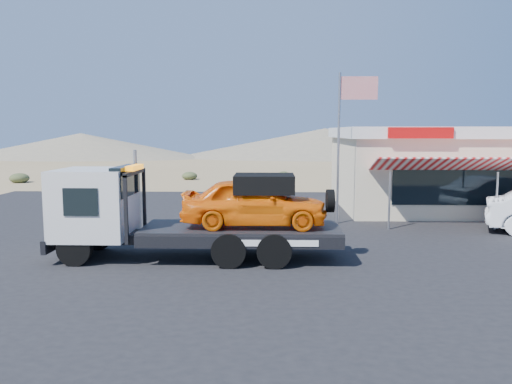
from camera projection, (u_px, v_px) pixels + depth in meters
ground at (208, 249)px, 15.91m from camera, size 120.00×120.00×0.00m
asphalt_lot at (270, 230)px, 18.83m from camera, size 32.00×24.00×0.02m
tow_truck at (189, 209)px, 14.53m from camera, size 8.19×2.43×2.74m
jerky_store at (445, 167)px, 24.27m from camera, size 10.40×9.97×3.90m
flagpole at (345, 130)px, 19.78m from camera, size 1.55×0.10×6.00m
desert_scrub at (4, 193)px, 27.94m from camera, size 26.12×32.92×0.75m
distant_hills at (188, 145)px, 70.68m from camera, size 126.00×48.00×4.20m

